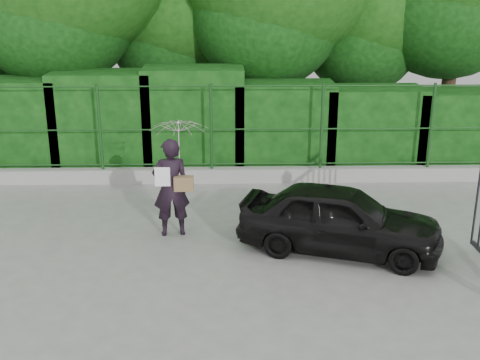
{
  "coord_description": "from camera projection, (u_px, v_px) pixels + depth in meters",
  "views": [
    {
      "loc": [
        0.71,
        -7.67,
        4.08
      ],
      "look_at": [
        0.92,
        1.3,
        1.1
      ],
      "focal_mm": 45.0,
      "sensor_mm": 36.0,
      "label": 1
    }
  ],
  "objects": [
    {
      "name": "ground",
      "position": [
        178.0,
        282.0,
        8.55
      ],
      "size": [
        80.0,
        80.0,
        0.0
      ],
      "primitive_type": "plane",
      "color": "gray"
    },
    {
      "name": "kerb",
      "position": [
        193.0,
        175.0,
        12.77
      ],
      "size": [
        14.0,
        0.25,
        0.3
      ],
      "primitive_type": "cube",
      "color": "#9E9E99",
      "rests_on": "ground"
    },
    {
      "name": "fence",
      "position": [
        203.0,
        127.0,
        12.45
      ],
      "size": [
        14.13,
        0.06,
        1.8
      ],
      "color": "#163E17",
      "rests_on": "kerb"
    },
    {
      "name": "hedge",
      "position": [
        181.0,
        124.0,
        13.44
      ],
      "size": [
        14.2,
        1.2,
        2.3
      ],
      "color": "black",
      "rests_on": "ground"
    },
    {
      "name": "woman",
      "position": [
        176.0,
        160.0,
        9.82
      ],
      "size": [
        0.95,
        0.94,
        1.97
      ],
      "color": "black",
      "rests_on": "ground"
    },
    {
      "name": "car",
      "position": [
        340.0,
        219.0,
        9.41
      ],
      "size": [
        3.39,
        2.21,
        1.07
      ],
      "primitive_type": "imported",
      "rotation": [
        0.0,
        0.0,
        1.25
      ],
      "color": "black",
      "rests_on": "ground"
    }
  ]
}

